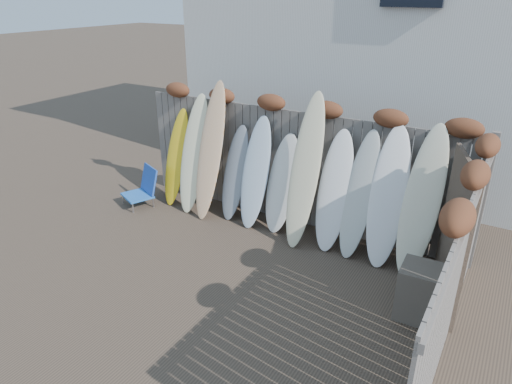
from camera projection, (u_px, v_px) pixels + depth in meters
The scene contains 18 objects.
ground at pixel (212, 287), 6.40m from camera, with size 80.00×80.00×0.00m, color #493A2D.
back_fence at pixel (295, 158), 7.77m from camera, with size 6.05×0.28×2.24m.
right_fence at pixel (456, 272), 4.73m from camera, with size 0.28×4.40×2.24m.
house at pixel (400, 20), 9.95m from camera, with size 8.50×5.50×6.33m.
beach_chair at pixel (143, 188), 8.75m from camera, with size 0.73×0.75×0.73m.
wooden_crate at pixel (424, 293), 5.69m from camera, with size 0.61×0.51×0.71m, color #453E34.
lattice_panel at pixel (454, 235), 5.74m from camera, with size 0.06×1.33×2.00m, color #3F2B26.
surfboard_0 at pixel (176, 158), 8.65m from camera, with size 0.45×0.07×1.87m, color yellow.
surfboard_1 at pixel (194, 154), 8.34m from camera, with size 0.52×0.07×2.21m, color #FDF7C3.
surfboard_2 at pixel (210, 151), 8.08m from camera, with size 0.46×0.07×2.49m, color #FFC97C.
surfboard_3 at pixel (235, 173), 8.10m from camera, with size 0.45×0.07×1.73m, color gray.
surfboard_4 at pixel (256, 173), 7.81m from camera, with size 0.49×0.07×1.97m, color silver.
surfboard_5 at pixel (282, 184), 7.67m from camera, with size 0.54×0.07×1.72m, color white.
surfboard_6 at pixel (305, 171), 7.17m from camera, with size 0.48×0.07×2.51m, color beige.
surfboard_7 at pixel (334, 191), 7.11m from camera, with size 0.51×0.07×1.95m, color white.
surfboard_8 at pixel (359, 195), 6.90m from camera, with size 0.46×0.07×2.01m, color silver.
surfboard_9 at pixel (388, 197), 6.68m from camera, with size 0.53×0.07×2.15m, color white.
surfboard_10 at pixel (422, 202), 6.42m from camera, with size 0.52×0.07×2.25m, color #F3EDC9.
Camera 1 is at (3.25, -4.23, 3.83)m, focal length 32.00 mm.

